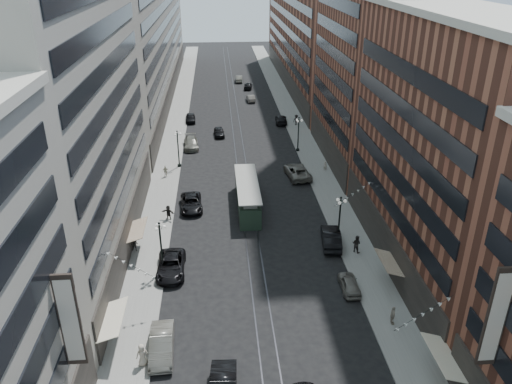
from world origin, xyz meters
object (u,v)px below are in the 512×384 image
object	(u,v)px
pedestrian_9	(296,120)
car_extra_0	(239,79)
car_7	(191,203)
car_14	(251,98)
lamppost_se_far	(339,218)
car_9	(190,118)
lamppost_sw_mid	(178,147)
car_8	(191,143)
pedestrian_8	(325,166)
pedestrian_7	(356,244)
pedestrian_2	(134,244)
pedestrian_4	(393,315)
car_10	(331,238)
lamppost_sw_far	(161,246)
car_2	(171,266)
car_11	(297,171)
pedestrian_1	(142,355)
car_12	(281,119)
pedestrian_5	(168,212)
pedestrian_6	(166,171)
car_1	(162,345)
lamppost_se_mid	(298,133)
streetcar	(247,196)
car_4	(350,284)
car_extra_1	(248,86)
car_13	(219,132)

from	to	relation	value
pedestrian_9	car_extra_0	size ratio (longest dim) A/B	0.42
car_7	car_14	xyz separation A→B (m)	(10.75, 48.88, -0.08)
lamppost_se_far	car_9	size ratio (longest dim) A/B	1.24
lamppost_sw_mid	car_9	size ratio (longest dim) A/B	1.24
car_8	pedestrian_8	distance (m)	22.75
pedestrian_7	pedestrian_8	bearing A→B (deg)	-51.50
lamppost_se_far	pedestrian_2	distance (m)	21.80
pedestrian_4	car_10	size ratio (longest dim) A/B	0.32
lamppost_sw_far	pedestrian_7	distance (m)	20.07
car_2	car_9	bearing A→B (deg)	89.67
car_11	car_14	bearing A→B (deg)	-91.28
pedestrian_1	car_12	bearing A→B (deg)	-124.62
car_11	pedestrian_5	distance (m)	20.46
car_2	pedestrian_6	bearing A→B (deg)	95.68
car_1	pedestrian_8	distance (m)	40.15
lamppost_se_mid	pedestrian_1	bearing A→B (deg)	-113.00
lamppost_se_mid	pedestrian_7	xyz separation A→B (m)	(1.48, -30.01, -1.98)
lamppost_se_far	car_2	size ratio (longest dim) A/B	0.95
lamppost_se_far	streetcar	xyz separation A→B (m)	(-9.20, 9.37, -1.56)
car_11	pedestrian_7	xyz separation A→B (m)	(3.10, -20.08, 0.25)
car_4	pedestrian_6	size ratio (longest dim) A/B	2.57
pedestrian_1	pedestrian_8	world-z (taller)	pedestrian_1
car_12	car_extra_0	distance (m)	34.30
streetcar	pedestrian_1	xyz separation A→B (m)	(-9.64, -25.76, -0.43)
pedestrian_4	pedestrian_9	distance (m)	54.47
lamppost_sw_far	lamppost_se_mid	distance (m)	36.91
lamppost_sw_mid	car_2	size ratio (longest dim) A/B	0.95
car_10	lamppost_se_mid	bearing A→B (deg)	-84.76
lamppost_sw_far	car_extra_1	world-z (taller)	lamppost_sw_far
car_11	pedestrian_9	xyz separation A→B (m)	(3.39, 23.06, 0.24)
pedestrian_4	pedestrian_9	size ratio (longest dim) A/B	0.90
pedestrian_1	pedestrian_9	size ratio (longest dim) A/B	0.99
lamppost_se_far	car_7	xyz separation A→B (m)	(-16.12, 9.55, -2.32)
lamppost_sw_far	pedestrian_8	bearing A→B (deg)	48.24
pedestrian_6	pedestrian_7	bearing A→B (deg)	126.78
car_10	car_9	bearing A→B (deg)	-62.73
streetcar	car_13	distance (m)	27.32
car_12	pedestrian_2	bearing A→B (deg)	68.82
car_14	pedestrian_8	distance (m)	39.67
streetcar	pedestrian_2	size ratio (longest dim) A/B	7.17
pedestrian_2	pedestrian_9	distance (m)	47.39
lamppost_sw_mid	car_extra_0	distance (m)	54.79
car_7	car_9	size ratio (longest dim) A/B	1.25
lamppost_sw_mid	streetcar	bearing A→B (deg)	-55.98
car_1	car_12	xyz separation A→B (m)	(16.72, 57.94, -0.12)
pedestrian_2	car_10	distance (m)	20.90
lamppost_se_mid	car_extra_1	xyz separation A→B (m)	(-5.23, 41.32, -2.35)
pedestrian_7	car_extra_0	distance (m)	79.01
lamppost_se_mid	car_2	distance (m)	36.65
car_4	car_2	bearing A→B (deg)	-12.22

